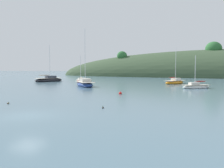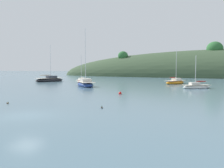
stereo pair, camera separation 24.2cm
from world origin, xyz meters
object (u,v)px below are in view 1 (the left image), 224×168
sailboat_white_near (175,82)px  mooring_buoy_outer (120,93)px  sailboat_orange_cutter (85,84)px  duck_lead (103,108)px  sailboat_navy_dinghy (196,87)px  duck_straggler (8,103)px  sailboat_teal_outer (81,81)px  sailboat_black_sloop (49,80)px

sailboat_white_near → mooring_buoy_outer: sailboat_white_near is taller
sailboat_orange_cutter → duck_lead: 26.40m
sailboat_navy_dinghy → duck_straggler: bearing=-125.2°
duck_lead → sailboat_white_near: bearing=84.9°
sailboat_teal_outer → mooring_buoy_outer: size_ratio=13.08×
sailboat_white_near → duck_straggler: size_ratio=20.05×
sailboat_black_sloop → mooring_buoy_outer: 35.52m
sailboat_orange_cutter → duck_straggler: size_ratio=27.83×
sailboat_orange_cutter → mooring_buoy_outer: sailboat_orange_cutter is taller
mooring_buoy_outer → sailboat_black_sloop: bearing=140.5°
sailboat_navy_dinghy → sailboat_teal_outer: size_ratio=0.87×
sailboat_white_near → duck_straggler: bearing=-110.0°
sailboat_navy_dinghy → sailboat_black_sloop: bearing=166.5°
sailboat_teal_outer → duck_lead: sailboat_teal_outer is taller
sailboat_orange_cutter → sailboat_teal_outer: size_ratio=1.66×
sailboat_teal_outer → duck_lead: (19.95, -34.54, -0.29)m
sailboat_white_near → sailboat_teal_outer: (-23.24, -2.11, -0.06)m
sailboat_teal_outer → duck_lead: 39.88m
sailboat_black_sloop → duck_lead: sailboat_black_sloop is taller
sailboat_black_sloop → duck_lead: 45.23m
sailboat_navy_dinghy → duck_straggler: size_ratio=14.61×
sailboat_white_near → duck_lead: bearing=-95.1°
sailboat_navy_dinghy → sailboat_teal_outer: (-28.01, 9.21, 0.00)m
duck_lead → sailboat_black_sloop: bearing=130.6°
sailboat_white_near → sailboat_teal_outer: bearing=-174.8°
sailboat_black_sloop → sailboat_orange_cutter: bearing=-34.9°
mooring_buoy_outer → duck_lead: (2.04, -11.75, -0.07)m
sailboat_navy_dinghy → sailboat_orange_cutter: bearing=-173.5°
sailboat_white_near → duck_straggler: 39.92m
mooring_buoy_outer → duck_straggler: mooring_buoy_outer is taller
mooring_buoy_outer → duck_straggler: size_ratio=1.28×
sailboat_black_sloop → sailboat_teal_outer: 9.51m
sailboat_teal_outer → mooring_buoy_outer: bearing=-51.8°
sailboat_black_sloop → mooring_buoy_outer: sailboat_black_sloop is taller
sailboat_navy_dinghy → sailboat_orange_cutter: (-21.18, -2.41, 0.13)m
sailboat_navy_dinghy → sailboat_white_near: bearing=112.8°
sailboat_white_near → sailboat_teal_outer: sailboat_white_near is taller
sailboat_white_near → sailboat_navy_dinghy: (4.77, -11.33, -0.06)m
sailboat_navy_dinghy → mooring_buoy_outer: 16.91m
sailboat_teal_outer → sailboat_navy_dinghy: bearing=-18.2°
sailboat_teal_outer → duck_straggler: (9.57, -35.39, -0.29)m
sailboat_orange_cutter → sailboat_teal_outer: 13.49m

